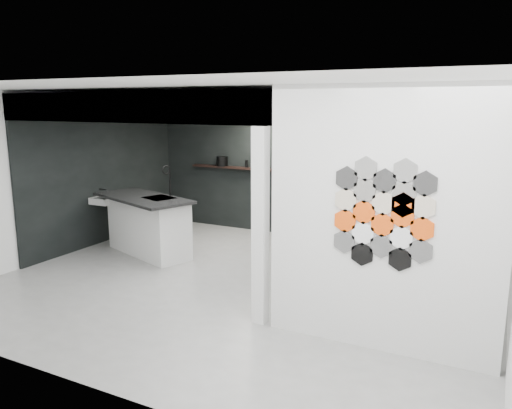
% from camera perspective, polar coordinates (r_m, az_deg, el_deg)
% --- Properties ---
extents(floor, '(7.00, 6.00, 0.01)m').
position_cam_1_polar(floor, '(7.39, -1.77, -9.15)').
color(floor, gray).
extents(partition_panel, '(2.45, 0.15, 2.80)m').
position_cam_1_polar(partition_panel, '(5.32, 14.19, -1.90)').
color(partition_panel, silver).
rests_on(partition_panel, floor).
extents(bay_clad_back, '(4.40, 0.04, 2.35)m').
position_cam_1_polar(bay_clad_back, '(10.25, -0.19, 3.48)').
color(bay_clad_back, black).
rests_on(bay_clad_back, floor).
extents(bay_clad_left, '(0.04, 4.00, 2.35)m').
position_cam_1_polar(bay_clad_left, '(9.91, -16.80, 2.72)').
color(bay_clad_left, black).
rests_on(bay_clad_left, floor).
extents(bulkhead, '(4.40, 4.00, 0.40)m').
position_cam_1_polar(bulkhead, '(8.45, -6.43, 11.07)').
color(bulkhead, silver).
rests_on(bulkhead, corner_column).
extents(corner_column, '(0.16, 0.16, 2.35)m').
position_cam_1_polar(corner_column, '(5.83, 0.50, -2.66)').
color(corner_column, silver).
rests_on(corner_column, floor).
extents(fascia_beam, '(4.40, 0.16, 0.40)m').
position_cam_1_polar(fascia_beam, '(6.93, -15.35, 10.67)').
color(fascia_beam, silver).
rests_on(fascia_beam, corner_column).
extents(wall_basin, '(0.40, 0.60, 0.12)m').
position_cam_1_polar(wall_basin, '(9.67, -16.52, 0.57)').
color(wall_basin, silver).
rests_on(wall_basin, bay_clad_left).
extents(display_shelf, '(3.00, 0.15, 0.04)m').
position_cam_1_polar(display_shelf, '(10.10, 0.04, 4.08)').
color(display_shelf, black).
rests_on(display_shelf, bay_clad_back).
extents(kitchen_island, '(2.13, 1.46, 1.57)m').
position_cam_1_polar(kitchen_island, '(8.91, -12.23, -2.21)').
color(kitchen_island, silver).
rests_on(kitchen_island, floor).
extents(stockpot, '(0.25, 0.25, 0.19)m').
position_cam_1_polar(stockpot, '(10.47, -3.89, 4.96)').
color(stockpot, black).
rests_on(stockpot, display_shelf).
extents(kettle, '(0.21, 0.21, 0.14)m').
position_cam_1_polar(kettle, '(9.59, 6.72, 4.13)').
color(kettle, black).
rests_on(kettle, display_shelf).
extents(glass_bowl, '(0.15, 0.15, 0.09)m').
position_cam_1_polar(glass_bowl, '(9.56, 7.21, 3.96)').
color(glass_bowl, gray).
rests_on(glass_bowl, display_shelf).
extents(glass_vase, '(0.12, 0.12, 0.15)m').
position_cam_1_polar(glass_vase, '(9.55, 7.29, 4.14)').
color(glass_vase, gray).
rests_on(glass_vase, display_shelf).
extents(bottle_dark, '(0.07, 0.07, 0.15)m').
position_cam_1_polar(bottle_dark, '(10.19, -1.09, 4.68)').
color(bottle_dark, black).
rests_on(bottle_dark, display_shelf).
extents(utensil_cup, '(0.10, 0.10, 0.11)m').
position_cam_1_polar(utensil_cup, '(10.47, -3.87, 4.74)').
color(utensil_cup, black).
rests_on(utensil_cup, display_shelf).
extents(hex_tile_cluster, '(1.04, 0.02, 1.16)m').
position_cam_1_polar(hex_tile_cluster, '(5.21, 14.39, -1.01)').
color(hex_tile_cluster, black).
rests_on(hex_tile_cluster, partition_panel).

